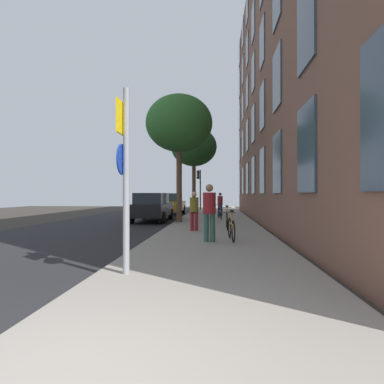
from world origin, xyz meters
The scene contains 16 objects.
ground_plane centered at (-2.40, 15.00, 0.00)m, with size 41.80×41.80×0.00m, color #332D28.
road_asphalt centered at (-4.50, 15.00, 0.01)m, with size 7.00×38.00×0.01m, color #232326.
sidewalk centered at (1.10, 15.00, 0.06)m, with size 4.20×38.00×0.12m, color gray.
building_facade centered at (3.69, 14.50, 8.24)m, with size 0.56×27.00×16.44m.
sign_post centered at (-0.44, 3.33, 2.04)m, with size 0.16×0.60×3.38m.
traffic_light centered at (-0.40, 25.98, 2.66)m, with size 0.43×0.24×3.70m.
tree_near centered at (-0.74, 13.68, 5.25)m, with size 3.50×3.50×6.65m.
tree_far centered at (-0.50, 20.81, 5.14)m, with size 3.47×3.47×6.52m.
bicycle_0 centered at (1.68, 7.54, 0.49)m, with size 0.42×1.64×0.96m.
bicycle_1 centered at (1.64, 10.55, 0.51)m, with size 0.42×1.75×0.98m.
bicycle_2 centered at (1.41, 15.53, 0.48)m, with size 0.42×1.61×0.92m.
pedestrian_0 centered at (1.00, 7.16, 1.12)m, with size 0.51×0.51×1.75m.
pedestrian_1 centered at (0.34, 9.84, 1.00)m, with size 0.43×0.43×1.55m.
pedestrian_2 centered at (1.45, 18.05, 1.00)m, with size 0.39×0.39×1.55m.
car_0 centered at (-2.46, 15.02, 0.84)m, with size 1.90×4.41×1.62m.
car_1 centered at (-2.33, 21.00, 0.84)m, with size 1.94×4.00×1.62m.
Camera 1 is at (1.22, -2.04, 1.57)m, focal length 28.24 mm.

